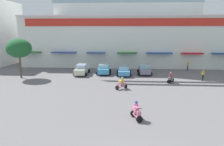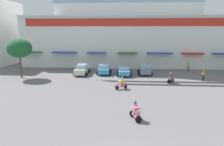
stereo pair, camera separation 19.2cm
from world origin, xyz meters
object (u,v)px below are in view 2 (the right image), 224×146
Objects in this scene: parked_car_2 at (124,71)px; parked_car_1 at (104,69)px; plaza_tree_0 at (19,48)px; pedestrian_0 at (203,75)px; parked_car_3 at (145,69)px; scooter_rider_5 at (171,78)px; scooter_rider_1 at (121,84)px; pedestrian_1 at (188,65)px; parked_car_0 at (82,69)px; scooter_rider_4 at (135,112)px.

parked_car_1 is at bearing 166.01° from parked_car_2.
plaza_tree_0 reaches higher than pedestrian_0.
parked_car_1 is 6.51m from parked_car_3.
scooter_rider_5 is at bearing -61.37° from parked_car_3.
pedestrian_1 is (11.18, 12.71, 0.34)m from scooter_rider_1.
parked_car_3 is 2.38× the size of pedestrian_1.
plaza_tree_0 is 26.35m from pedestrian_0.
pedestrian_0 is (11.03, -3.11, 0.17)m from parked_car_2.
parked_car_0 is 6.67m from parked_car_2.
parked_car_2 is 2.84× the size of scooter_rider_1.
parked_car_3 is 18.19m from scooter_rider_4.
parked_car_2 is 2.64× the size of pedestrian_0.
scooter_rider_4 is (7.87, -17.16, -0.17)m from parked_car_0.
pedestrian_1 is (11.02, 4.55, 0.20)m from parked_car_2.
scooter_rider_1 is at bearing -150.94° from scooter_rider_5.
parked_car_1 is 2.58× the size of scooter_rider_4.
pedestrian_0 reaches higher than scooter_rider_5.
scooter_rider_5 is at bearing -35.75° from parked_car_2.
plaza_tree_0 is 21.88m from scooter_rider_4.
parked_car_1 is 3.31m from parked_car_2.
scooter_rider_5 is (5.12, 12.53, -0.04)m from scooter_rider_4.
plaza_tree_0 is 3.78× the size of scooter_rider_4.
parked_car_0 reaches higher than parked_car_3.
parked_car_3 is (18.39, 3.95, -3.59)m from plaza_tree_0.
scooter_rider_4 reaches higher than parked_car_2.
parked_car_2 is at bearing -13.99° from parked_car_1.
parked_car_2 is 2.82× the size of scooter_rider_5.
parked_car_0 is (8.42, 3.05, -3.57)m from plaza_tree_0.
parked_car_2 is 11.46m from pedestrian_0.
scooter_rider_4 is 1.02× the size of scooter_rider_5.
pedestrian_0 reaches higher than scooter_rider_1.
scooter_rider_5 reaches higher than parked_car_2.
plaza_tree_0 is 21.80m from scooter_rider_5.
plaza_tree_0 is 19.15m from parked_car_3.
scooter_rider_1 reaches higher than parked_car_2.
parked_car_1 is 2.62× the size of scooter_rider_5.
plaza_tree_0 is 3.86× the size of scooter_rider_1.
pedestrian_1 is (-0.02, 7.66, 0.03)m from pedestrian_0.
parked_car_1 is 14.71m from pedestrian_1.
scooter_rider_4 is 23.75m from pedestrian_1.
parked_car_0 is 1.13× the size of parked_car_1.
plaza_tree_0 is 9.64m from parked_car_0.
parked_car_3 is 8.75m from pedestrian_0.
parked_car_1 is at bearing 108.77° from scooter_rider_1.
scooter_rider_1 is 9.03m from scooter_rider_4.
parked_car_0 is 2.71× the size of pedestrian_1.
plaza_tree_0 is at bearing 179.68° from pedestrian_0.
parked_car_3 is at bearing -155.21° from pedestrian_1.
scooter_rider_4 is at bearing -65.36° from parked_car_0.
scooter_rider_4 reaches higher than scooter_rider_5.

